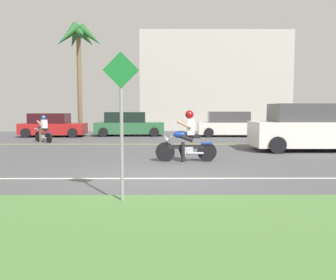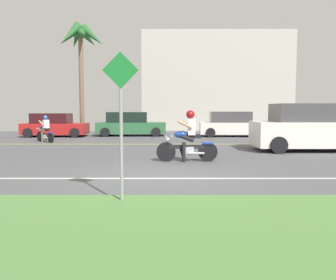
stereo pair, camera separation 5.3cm
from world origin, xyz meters
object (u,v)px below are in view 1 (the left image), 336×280
object	(u,v)px
suv_nearby	(315,128)
street_sign	(121,113)
motorcyclist	(187,140)
parked_car_0	(52,126)
motorcyclist_distant	(43,131)
parked_car_2	(231,125)
palm_tree_0	(78,41)
parked_car_1	(128,125)

from	to	relation	value
suv_nearby	street_sign	size ratio (longest dim) A/B	1.93
motorcyclist	street_sign	world-z (taller)	street_sign
parked_car_0	motorcyclist_distant	xyz separation A→B (m)	(0.69, -3.69, -0.09)
parked_car_2	motorcyclist_distant	xyz separation A→B (m)	(-10.18, -3.77, -0.14)
motorcyclist_distant	parked_car_2	bearing A→B (deg)	20.33
suv_nearby	palm_tree_0	size ratio (longest dim) A/B	0.70
parked_car_2	palm_tree_0	distance (m)	11.36
suv_nearby	street_sign	world-z (taller)	street_sign
suv_nearby	palm_tree_0	distance (m)	16.08
parked_car_2	motorcyclist_distant	distance (m)	10.86
parked_car_0	motorcyclist_distant	size ratio (longest dim) A/B	2.81
parked_car_1	motorcyclist_distant	distance (m)	5.80
street_sign	parked_car_2	bearing A→B (deg)	73.03
parked_car_1	suv_nearby	bearing A→B (deg)	-44.21
suv_nearby	parked_car_2	size ratio (longest dim) A/B	1.19
parked_car_2	motorcyclist_distant	size ratio (longest dim) A/B	3.15
palm_tree_0	motorcyclist	bearing A→B (deg)	-63.31
parked_car_2	street_sign	world-z (taller)	street_sign
parked_car_2	motorcyclist_distant	bearing A→B (deg)	-159.67
motorcyclist	parked_car_2	size ratio (longest dim) A/B	0.46
parked_car_0	palm_tree_0	bearing A→B (deg)	63.85
parked_car_0	street_sign	xyz separation A→B (m)	(6.09, -15.58, 0.94)
parked_car_1	motorcyclist	bearing A→B (deg)	-74.92
motorcyclist	suv_nearby	distance (m)	6.12
street_sign	parked_car_1	bearing A→B (deg)	95.48
parked_car_1	parked_car_2	xyz separation A→B (m)	(6.34, -0.57, 0.01)
motorcyclist	palm_tree_0	bearing A→B (deg)	116.69
parked_car_0	street_sign	distance (m)	16.75
parked_car_1	palm_tree_0	bearing A→B (deg)	154.48
parked_car_1	parked_car_0	bearing A→B (deg)	-171.74
motorcyclist	parked_car_2	world-z (taller)	motorcyclist
suv_nearby	palm_tree_0	world-z (taller)	palm_tree_0
parked_car_0	palm_tree_0	size ratio (longest dim) A/B	0.52
suv_nearby	parked_car_2	world-z (taller)	suv_nearby
parked_car_1	motorcyclist_distant	xyz separation A→B (m)	(-3.84, -4.35, -0.12)
suv_nearby	motorcyclist_distant	size ratio (longest dim) A/B	3.76
parked_car_1	motorcyclist_distant	size ratio (longest dim) A/B	3.20
motorcyclist_distant	street_sign	world-z (taller)	street_sign
suv_nearby	palm_tree_0	bearing A→B (deg)	140.35
motorcyclist	motorcyclist_distant	distance (m)	9.61
parked_car_0	palm_tree_0	xyz separation A→B (m)	(1.12, 2.28, 5.44)
motorcyclist	parked_car_1	distance (m)	11.50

